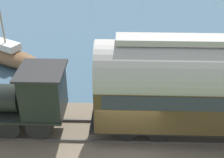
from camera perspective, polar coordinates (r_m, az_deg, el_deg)
name	(u,v)px	position (r m, az deg, el deg)	size (l,w,h in m)	color
ground_plane	(127,157)	(13.79, 2.68, -14.05)	(200.00, 200.00, 0.00)	#516B38
rail_embankment	(126,136)	(14.47, 2.66, -10.34)	(4.57, 56.00, 0.56)	#756651
steam_locomotive	(17,97)	(13.98, -17.03, -3.14)	(2.03, 5.36, 3.29)	black
passenger_coach	(217,85)	(13.44, 18.57, -1.02)	(2.53, 10.34, 4.53)	black
sailboat_brown	(8,55)	(21.82, -18.53, 4.10)	(4.50, 6.40, 5.59)	brown
rowboat_mid_harbor	(218,92)	(18.58, 18.76, -2.29)	(1.05, 2.81, 0.30)	beige
rowboat_off_pier	(132,46)	(23.25, 3.75, 6.01)	(2.00, 2.28, 0.34)	silver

